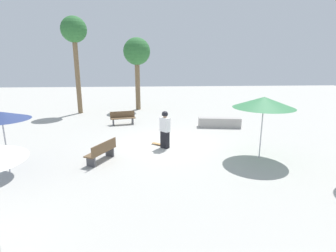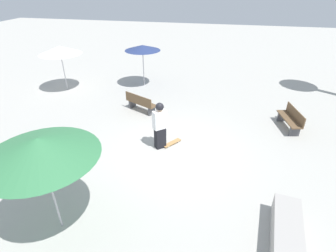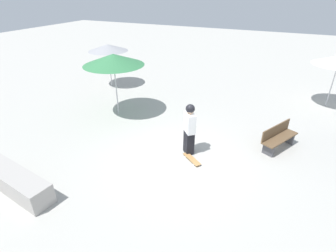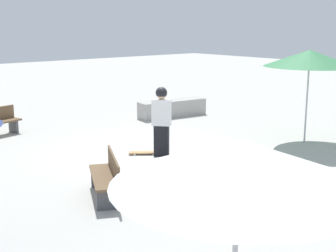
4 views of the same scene
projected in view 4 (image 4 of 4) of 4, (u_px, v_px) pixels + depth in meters
ground_plane at (153, 151)px, 12.57m from camera, size 60.00×60.00×0.00m
skater_main at (161, 119)px, 11.87m from camera, size 0.51×0.53×1.79m
skateboard at (144, 152)px, 12.18m from camera, size 0.76×0.63×0.07m
concrete_ledge at (172, 108)px, 17.12m from camera, size 2.67×0.99×0.60m
bench_near at (107, 177)px, 9.10m from camera, size 1.12×1.63×0.85m
shade_umbrella_white at (238, 163)px, 3.96m from camera, size 2.22×2.22×2.39m
shade_umbrella_green at (310, 58)px, 12.87m from camera, size 2.51×2.51×2.64m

